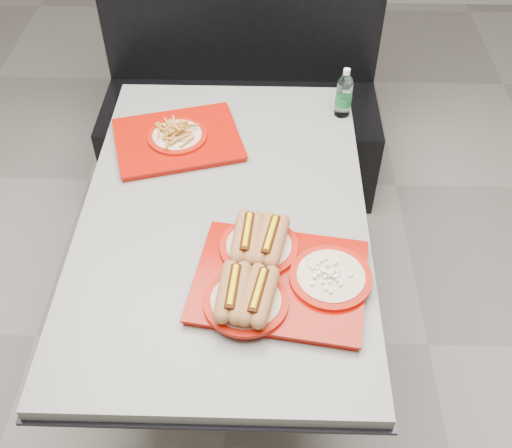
{
  "coord_description": "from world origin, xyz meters",
  "views": [
    {
      "loc": [
        0.14,
        -1.35,
        2.08
      ],
      "look_at": [
        0.11,
        -0.14,
        0.83
      ],
      "focal_mm": 42.0,
      "sensor_mm": 36.0,
      "label": 1
    }
  ],
  "objects_px": {
    "booth_bench": "(241,102)",
    "tray_near": "(273,274)",
    "tray_far": "(177,137)",
    "water_bottle": "(344,95)",
    "diner_table": "(226,244)"
  },
  "relations": [
    {
      "from": "tray_far",
      "to": "diner_table",
      "type": "bearing_deg",
      "value": -60.93
    },
    {
      "from": "booth_bench",
      "to": "water_bottle",
      "type": "xyz_separation_m",
      "value": [
        0.41,
        -0.57,
        0.43
      ]
    },
    {
      "from": "booth_bench",
      "to": "tray_far",
      "type": "xyz_separation_m",
      "value": [
        -0.18,
        -0.76,
        0.37
      ]
    },
    {
      "from": "diner_table",
      "to": "booth_bench",
      "type": "xyz_separation_m",
      "value": [
        0.0,
        1.09,
        -0.18
      ]
    },
    {
      "from": "tray_far",
      "to": "water_bottle",
      "type": "relative_size",
      "value": 2.66
    },
    {
      "from": "tray_near",
      "to": "water_bottle",
      "type": "xyz_separation_m",
      "value": [
        0.25,
        0.81,
        0.05
      ]
    },
    {
      "from": "tray_near",
      "to": "water_bottle",
      "type": "height_order",
      "value": "water_bottle"
    },
    {
      "from": "booth_bench",
      "to": "tray_near",
      "type": "bearing_deg",
      "value": -83.51
    },
    {
      "from": "diner_table",
      "to": "booth_bench",
      "type": "relative_size",
      "value": 1.05
    },
    {
      "from": "tray_far",
      "to": "water_bottle",
      "type": "distance_m",
      "value": 0.63
    },
    {
      "from": "diner_table",
      "to": "booth_bench",
      "type": "distance_m",
      "value": 1.11
    },
    {
      "from": "diner_table",
      "to": "tray_far",
      "type": "bearing_deg",
      "value": 119.07
    },
    {
      "from": "diner_table",
      "to": "tray_near",
      "type": "distance_m",
      "value": 0.39
    },
    {
      "from": "booth_bench",
      "to": "tray_near",
      "type": "relative_size",
      "value": 2.57
    },
    {
      "from": "booth_bench",
      "to": "water_bottle",
      "type": "height_order",
      "value": "booth_bench"
    }
  ]
}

